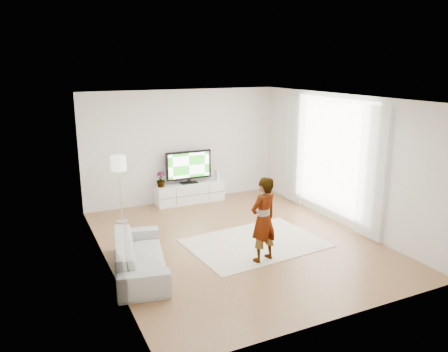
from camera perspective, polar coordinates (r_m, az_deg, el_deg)
name	(u,v)px	position (r m, az deg, el deg)	size (l,w,h in m)	color
floor	(237,241)	(8.72, 1.70, -8.51)	(6.00, 6.00, 0.00)	#AE774F
ceiling	(238,98)	(8.05, 1.85, 10.16)	(6.00, 6.00, 0.00)	white
wall_left	(103,188)	(7.51, -15.47, -1.56)	(0.02, 6.00, 2.80)	silver
wall_right	(342,160)	(9.65, 15.11, 1.98)	(0.02, 6.00, 2.80)	silver
wall_back	(183,146)	(10.97, -5.42, 3.89)	(5.00, 0.02, 2.80)	silver
wall_front	(343,223)	(5.89, 15.29, -5.99)	(5.00, 0.02, 2.80)	silver
window	(332,156)	(9.85, 13.92, 2.61)	(0.01, 2.60, 2.50)	white
curtain_near	(372,174)	(8.88, 18.74, 0.31)	(0.04, 0.70, 2.60)	white
curtain_far	(295,150)	(10.84, 9.23, 3.37)	(0.04, 0.70, 2.60)	white
media_console	(190,193)	(11.05, -4.52, -2.18)	(1.74, 0.49, 0.49)	white
television	(189,166)	(10.90, -4.64, 1.34)	(1.18, 0.23, 0.82)	black
game_console	(217,175)	(11.23, -0.93, 0.09)	(0.06, 0.18, 0.25)	white
potted_plant	(161,179)	(10.70, -8.26, -0.43)	(0.21, 0.21, 0.38)	#3F7238
rug	(255,243)	(8.65, 4.10, -8.72)	(2.55, 1.83, 0.01)	beige
player	(263,220)	(7.65, 5.17, -5.68)	(0.56, 0.37, 1.53)	#334772
sofa	(140,255)	(7.54, -10.91, -10.14)	(2.05, 0.80, 0.60)	#B6B7B2
floor_lamp	(119,166)	(9.64, -13.58, 1.26)	(0.33, 0.33, 1.50)	silver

